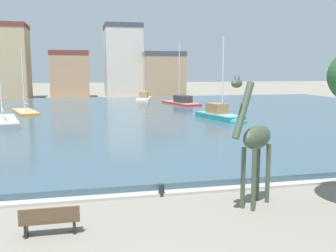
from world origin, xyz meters
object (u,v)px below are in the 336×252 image
(park_bench, at_px, (50,220))
(sailboat_grey, at_px, (3,122))
(giraffe_statue, at_px, (255,140))
(sailboat_white, at_px, (144,98))
(mooring_bollard, at_px, (161,190))
(sailboat_teal, at_px, (222,117))
(sailboat_orange, at_px, (25,113))
(sailboat_red, at_px, (179,103))

(park_bench, bearing_deg, sailboat_grey, 103.75)
(giraffe_statue, xyz_separation_m, sailboat_white, (3.55, 47.84, -1.97))
(giraffe_statue, distance_m, mooring_bollard, 4.29)
(sailboat_white, height_order, sailboat_teal, sailboat_white)
(sailboat_grey, height_order, sailboat_orange, sailboat_grey)
(sailboat_grey, bearing_deg, sailboat_white, 55.94)
(sailboat_red, xyz_separation_m, park_bench, (-14.22, -39.44, -0.04))
(sailboat_teal, bearing_deg, park_bench, -122.17)
(sailboat_teal, height_order, sailboat_grey, sailboat_teal)
(giraffe_statue, relative_size, sailboat_teal, 0.61)
(sailboat_red, xyz_separation_m, mooring_bollard, (-10.12, -36.61, -0.28))
(sailboat_white, height_order, sailboat_grey, sailboat_white)
(park_bench, bearing_deg, sailboat_white, 77.55)
(sailboat_grey, xyz_separation_m, sailboat_orange, (0.63, 8.82, -0.11))
(sailboat_white, xyz_separation_m, sailboat_red, (3.44, -9.37, -0.03))
(sailboat_teal, xyz_separation_m, sailboat_grey, (-19.91, 1.87, -0.18))
(sailboat_teal, distance_m, sailboat_orange, 22.05)
(park_bench, bearing_deg, giraffe_statue, 7.67)
(sailboat_red, relative_size, sailboat_grey, 0.97)
(sailboat_red, xyz_separation_m, sailboat_teal, (-0.21, -17.18, 0.10))
(mooring_bollard, height_order, park_bench, park_bench)
(giraffe_statue, xyz_separation_m, sailboat_teal, (6.78, 21.29, -1.89))
(sailboat_orange, bearing_deg, sailboat_teal, -29.02)
(sailboat_white, distance_m, sailboat_grey, 29.79)
(sailboat_grey, bearing_deg, sailboat_red, 37.27)
(sailboat_grey, distance_m, mooring_bollard, 23.53)
(sailboat_red, bearing_deg, sailboat_orange, -161.60)
(sailboat_white, bearing_deg, mooring_bollard, -98.27)
(sailboat_white, distance_m, mooring_bollard, 46.47)
(sailboat_white, height_order, mooring_bollard, sailboat_white)
(sailboat_teal, xyz_separation_m, mooring_bollard, (-9.91, -19.43, -0.38))
(mooring_bollard, bearing_deg, park_bench, -145.36)
(mooring_bollard, bearing_deg, sailboat_orange, 107.28)
(sailboat_teal, bearing_deg, mooring_bollard, -117.02)
(sailboat_white, relative_size, sailboat_red, 1.00)
(mooring_bollard, bearing_deg, sailboat_white, 81.73)
(sailboat_white, bearing_deg, sailboat_orange, -135.36)
(sailboat_white, xyz_separation_m, park_bench, (-10.78, -48.81, -0.06))
(giraffe_statue, relative_size, sailboat_red, 0.57)
(mooring_bollard, bearing_deg, giraffe_statue, -30.65)
(giraffe_statue, xyz_separation_m, sailboat_grey, (-13.13, 23.16, -2.07))
(sailboat_orange, bearing_deg, sailboat_white, 44.64)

